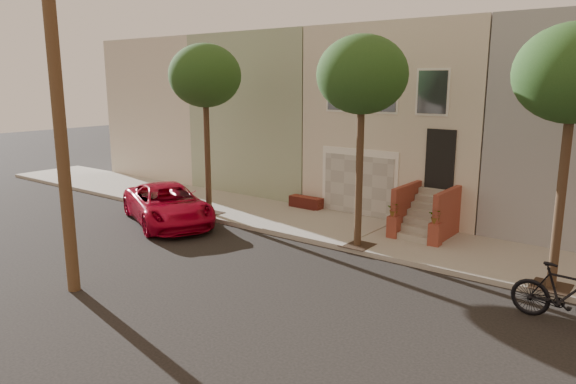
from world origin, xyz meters
The scene contains 8 objects.
ground centered at (0.00, 0.00, 0.00)m, with size 90.00×90.00×0.00m, color black.
sidewalk centered at (0.00, 5.35, 0.07)m, with size 40.00×3.70×0.15m, color gray.
house_row centered at (0.00, 11.19, 3.64)m, with size 33.10×11.70×7.00m.
tree_left centered at (-5.50, 3.90, 5.26)m, with size 2.70×2.57×6.30m.
tree_mid centered at (1.00, 3.90, 5.26)m, with size 2.70×2.57×6.30m.
tree_right centered at (6.50, 3.90, 5.26)m, with size 2.70×2.57×6.30m.
pickup_truck centered at (-6.06, 2.37, 0.71)m, with size 2.36×5.12×1.42m, color #A90322.
motorcycle centered at (7.07, 2.16, 0.66)m, with size 0.62×2.19×1.32m, color black.
Camera 1 is at (8.84, -9.82, 5.16)m, focal length 33.05 mm.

